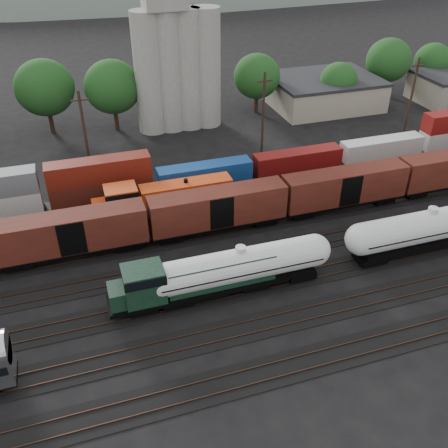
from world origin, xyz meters
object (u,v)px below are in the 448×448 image
object	(u,v)px
tank_car_a	(240,267)
orange_locomotive	(161,198)
grain_silo	(176,56)
green_locomotive	(190,280)

from	to	relation	value
tank_car_a	orange_locomotive	xyz separation A→B (m)	(-4.26, 15.00, -0.29)
tank_car_a	orange_locomotive	size ratio (longest dim) A/B	1.03
orange_locomotive	grain_silo	world-z (taller)	grain_silo
green_locomotive	orange_locomotive	world-z (taller)	same
tank_car_a	grain_silo	size ratio (longest dim) A/B	0.62
tank_car_a	orange_locomotive	distance (m)	15.60
orange_locomotive	grain_silo	xyz separation A→B (m)	(8.43, 26.00, 8.74)
orange_locomotive	tank_car_a	bearing A→B (deg)	-74.14
green_locomotive	grain_silo	distance (m)	42.88
green_locomotive	tank_car_a	world-z (taller)	tank_car_a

